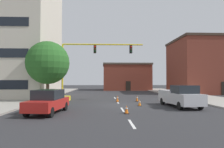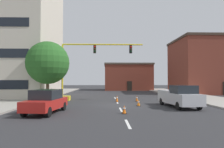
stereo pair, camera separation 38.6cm
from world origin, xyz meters
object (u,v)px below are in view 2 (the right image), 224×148
Objects in this scene: traffic_cone_roadside_a at (137,99)px; traffic_cone_roadside_d at (139,103)px; traffic_signal_gantry at (74,81)px; pickup_truck_silver at (179,96)px; traffic_cone_roadside_b at (124,110)px; sedan_red_near_left at (46,101)px; tree_left_near at (48,63)px; traffic_cone_roadside_c at (117,99)px.

traffic_cone_roadside_a is 4.18m from traffic_cone_roadside_d.
traffic_signal_gantry is 15.69× the size of traffic_cone_roadside_a.
pickup_truck_silver is 9.07× the size of traffic_cone_roadside_b.
tree_left_near is at bearing 105.36° from sedan_red_near_left.
sedan_red_near_left is 7.62× the size of traffic_cone_roadside_b.
traffic_cone_roadside_c reaches higher than traffic_cone_roadside_d.
tree_left_near reaches higher than traffic_cone_roadside_a.
pickup_truck_silver is 3.71m from traffic_cone_roadside_d.
traffic_cone_roadside_d is at bearing 166.07° from pickup_truck_silver.
traffic_cone_roadside_a is at bearing 45.76° from sedan_red_near_left.
traffic_signal_gantry is 17.22× the size of traffic_cone_roadside_b.
sedan_red_near_left is 11.37m from traffic_cone_roadside_a.
traffic_signal_gantry reaches higher than traffic_cone_roadside_d.
pickup_truck_silver is at bearing 33.44° from traffic_cone_roadside_b.
tree_left_near is at bearing 154.63° from traffic_cone_roadside_d.
tree_left_near is 11.37× the size of traffic_cone_roadside_d.
traffic_cone_roadside_b is 8.04m from traffic_cone_roadside_c.
sedan_red_near_left is at bearing -126.37° from traffic_cone_roadside_c.
tree_left_near is 11.65m from traffic_cone_roadside_d.
traffic_cone_roadside_a is at bearing -2.83° from tree_left_near.
traffic_cone_roadside_b is (5.73, -0.38, -0.59)m from sedan_red_near_left.
tree_left_near is 12.82m from traffic_cone_roadside_b.
traffic_cone_roadside_a is 1.10× the size of traffic_cone_roadside_b.
traffic_signal_gantry is 1.53× the size of tree_left_near.
pickup_truck_silver is 9.14× the size of traffic_cone_roadside_d.
sedan_red_near_left reaches higher than traffic_cone_roadside_d.
traffic_cone_roadside_a is 0.91× the size of traffic_cone_roadside_c.
tree_left_near is at bearing 157.49° from pickup_truck_silver.
pickup_truck_silver is 5.94m from traffic_cone_roadside_a.
tree_left_near is 9.38× the size of traffic_cone_roadside_c.
pickup_truck_silver is at bearing 15.72° from sedan_red_near_left.
traffic_cone_roadside_b is 1.01× the size of traffic_cone_roadside_d.
tree_left_near is 1.48× the size of sedan_red_near_left.
traffic_cone_roadside_b is at bearing -104.40° from traffic_cone_roadside_a.
traffic_cone_roadside_a is at bearing -9.80° from traffic_signal_gantry.
pickup_truck_silver reaches higher than traffic_cone_roadside_b.
sedan_red_near_left is at bearing -151.95° from traffic_cone_roadside_d.
sedan_red_near_left is at bearing -93.66° from traffic_signal_gantry.
sedan_red_near_left is (2.37, -8.64, -3.56)m from tree_left_near.
traffic_cone_roadside_d is (7.47, 3.98, -0.59)m from sedan_red_near_left.
tree_left_near is 1.24× the size of pickup_truck_silver.
traffic_cone_roadside_b is at bearing -62.32° from traffic_signal_gantry.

